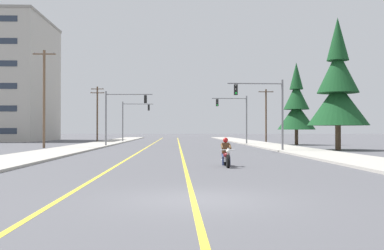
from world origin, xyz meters
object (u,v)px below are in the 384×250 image
at_px(utility_pole_left_near, 44,97).
at_px(traffic_signal_near_left, 120,110).
at_px(traffic_signal_mid_left, 132,115).
at_px(utility_pole_left_far, 97,112).
at_px(conifer_tree_right_verge_far, 296,107).
at_px(motorcycle_with_rider, 226,155).
at_px(traffic_signal_mid_right, 237,112).
at_px(conifer_tree_right_verge_near, 338,89).
at_px(utility_pole_right_far, 266,114).
at_px(traffic_signal_near_right, 267,104).

bearing_deg(utility_pole_left_near, traffic_signal_near_left, 30.19).
distance_m(traffic_signal_mid_left, utility_pole_left_far, 9.24).
bearing_deg(utility_pole_left_far, utility_pole_left_near, -90.62).
bearing_deg(conifer_tree_right_verge_far, traffic_signal_mid_left, 147.70).
xyz_separation_m(traffic_signal_near_left, utility_pole_left_near, (-7.16, -4.17, 1.11)).
distance_m(motorcycle_with_rider, traffic_signal_mid_right, 34.39).
distance_m(traffic_signal_mid_right, utility_pole_left_near, 23.53).
bearing_deg(conifer_tree_right_verge_near, conifer_tree_right_verge_far, 89.64).
relative_size(traffic_signal_near_left, utility_pole_left_far, 0.68).
bearing_deg(motorcycle_with_rider, traffic_signal_mid_right, 81.27).
xyz_separation_m(traffic_signal_near_left, utility_pole_right_far, (20.33, 18.55, 0.19)).
height_order(traffic_signal_mid_left, utility_pole_right_far, utility_pole_right_far).
distance_m(traffic_signal_mid_right, utility_pole_right_far, 14.04).
height_order(traffic_signal_near_left, conifer_tree_right_verge_far, conifer_tree_right_verge_far).
xyz_separation_m(utility_pole_right_far, utility_pole_left_far, (-27.17, 6.45, 0.63)).
relative_size(motorcycle_with_rider, traffic_signal_near_right, 0.35).
relative_size(traffic_signal_mid_right, utility_pole_left_far, 0.68).
distance_m(traffic_signal_mid_left, conifer_tree_right_verge_far, 25.74).
height_order(utility_pole_left_near, utility_pole_left_far, utility_pole_left_near).
relative_size(traffic_signal_mid_left, conifer_tree_right_verge_far, 0.60).
bearing_deg(utility_pole_right_far, traffic_signal_mid_left, -179.49).
xyz_separation_m(utility_pole_left_near, conifer_tree_right_verge_near, (28.36, -5.63, 0.37)).
height_order(traffic_signal_mid_left, utility_pole_left_far, utility_pole_left_far).
bearing_deg(utility_pole_left_far, traffic_signal_near_right, -60.51).
bearing_deg(traffic_signal_mid_left, traffic_signal_near_right, -64.40).
distance_m(traffic_signal_mid_left, utility_pole_left_near, 23.53).
height_order(motorcycle_with_rider, utility_pole_right_far, utility_pole_right_far).
relative_size(motorcycle_with_rider, utility_pole_right_far, 0.27).
bearing_deg(conifer_tree_right_verge_near, traffic_signal_mid_left, 127.56).
xyz_separation_m(motorcycle_with_rider, traffic_signal_near_left, (-8.83, 27.81, 3.54)).
bearing_deg(conifer_tree_right_verge_far, conifer_tree_right_verge_near, -90.36).
relative_size(traffic_signal_near_left, utility_pole_right_far, 0.76).
distance_m(traffic_signal_near_right, utility_pole_left_far, 42.61).
bearing_deg(traffic_signal_near_left, traffic_signal_mid_left, 91.43).
xyz_separation_m(traffic_signal_mid_left, conifer_tree_right_verge_far, (21.75, -13.75, 0.61)).
xyz_separation_m(traffic_signal_mid_left, utility_pole_left_near, (-6.70, -22.53, 1.15)).
height_order(utility_pole_left_near, conifer_tree_right_verge_near, conifer_tree_right_verge_near).
relative_size(utility_pole_left_far, conifer_tree_right_verge_near, 0.75).
relative_size(traffic_signal_near_right, conifer_tree_right_verge_far, 0.60).
distance_m(traffic_signal_near_right, utility_pole_left_near, 22.74).
height_order(motorcycle_with_rider, traffic_signal_mid_left, traffic_signal_mid_left).
bearing_deg(motorcycle_with_rider, utility_pole_right_far, 76.07).
distance_m(traffic_signal_near_left, traffic_signal_mid_right, 15.25).
bearing_deg(utility_pole_right_far, utility_pole_left_near, -140.43).
relative_size(traffic_signal_near_right, traffic_signal_mid_left, 1.00).
relative_size(utility_pole_left_near, utility_pole_left_far, 1.10).
relative_size(utility_pole_left_near, utility_pole_right_far, 1.22).
xyz_separation_m(traffic_signal_near_right, conifer_tree_right_verge_near, (7.07, 2.28, 1.51)).
xyz_separation_m(traffic_signal_mid_right, conifer_tree_right_verge_far, (7.27, -1.39, 0.62)).
distance_m(motorcycle_with_rider, traffic_signal_near_left, 29.39).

